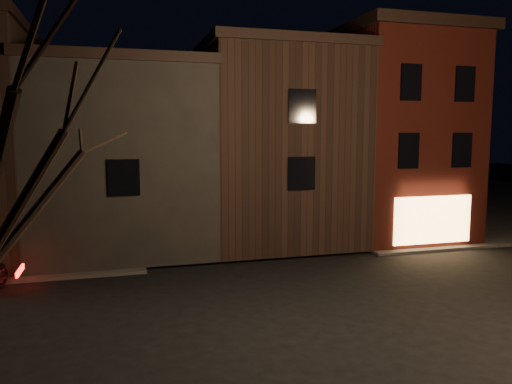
# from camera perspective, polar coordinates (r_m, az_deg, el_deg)

# --- Properties ---
(ground) EXTENTS (120.00, 120.00, 0.00)m
(ground) POSITION_cam_1_polar(r_m,az_deg,el_deg) (16.34, 7.06, -12.63)
(ground) COLOR black
(ground) RESTS_ON ground
(sidewalk_far_right) EXTENTS (30.00, 30.00, 0.12)m
(sidewalk_far_right) POSITION_cam_1_polar(r_m,az_deg,el_deg) (43.31, 21.33, -0.79)
(sidewalk_far_right) COLOR #2D2B28
(sidewalk_far_right) RESTS_ON ground
(corner_building) EXTENTS (6.50, 8.50, 10.50)m
(corner_building) POSITION_cam_1_polar(r_m,az_deg,el_deg) (27.51, 15.00, 6.52)
(corner_building) COLOR #40110B
(corner_building) RESTS_ON ground
(row_building_a) EXTENTS (7.30, 10.30, 9.40)m
(row_building_a) POSITION_cam_1_polar(r_m,az_deg,el_deg) (25.81, 1.21, 5.49)
(row_building_a) COLOR black
(row_building_a) RESTS_ON ground
(row_building_b) EXTENTS (7.80, 10.30, 8.40)m
(row_building_b) POSITION_cam_1_polar(r_m,az_deg,el_deg) (24.70, -15.14, 4.04)
(row_building_b) COLOR black
(row_building_b) RESTS_ON ground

